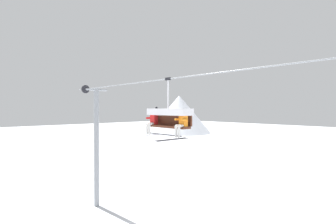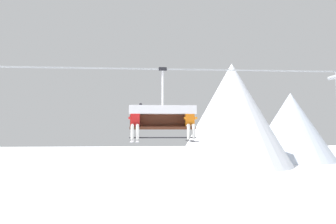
# 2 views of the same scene
# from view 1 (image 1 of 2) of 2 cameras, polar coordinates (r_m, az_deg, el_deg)

# --- Properties ---
(mountain_peak_west) EXTENTS (17.84, 17.84, 10.49)m
(mountain_peak_west) POSITION_cam_1_polar(r_m,az_deg,el_deg) (73.60, 2.44, -0.48)
(mountain_peak_west) COLOR white
(mountain_peak_west) RESTS_ON ground_plane
(lift_tower_near) EXTENTS (0.36, 1.88, 8.48)m
(lift_tower_near) POSITION_cam_1_polar(r_m,az_deg,el_deg) (19.22, -15.35, -6.66)
(lift_tower_near) COLOR gray
(lift_tower_near) RESTS_ON ground_plane
(lift_cable) EXTENTS (17.59, 0.05, 0.05)m
(lift_cable) POSITION_cam_1_polar(r_m,az_deg,el_deg) (12.15, -1.90, 6.98)
(lift_cable) COLOR gray
(chairlift_chair) EXTENTS (2.37, 0.74, 2.53)m
(chairlift_chair) POSITION_cam_1_polar(r_m,az_deg,el_deg) (11.68, 0.28, -0.66)
(chairlift_chair) COLOR #512819
(skier_red) EXTENTS (0.48, 1.70, 1.34)m
(skier_red) POSITION_cam_1_polar(r_m,az_deg,el_deg) (12.29, -3.51, -1.87)
(skier_red) COLOR red
(skier_orange) EXTENTS (0.46, 1.70, 1.23)m
(skier_orange) POSITION_cam_1_polar(r_m,az_deg,el_deg) (10.84, 2.88, -2.34)
(skier_orange) COLOR orange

